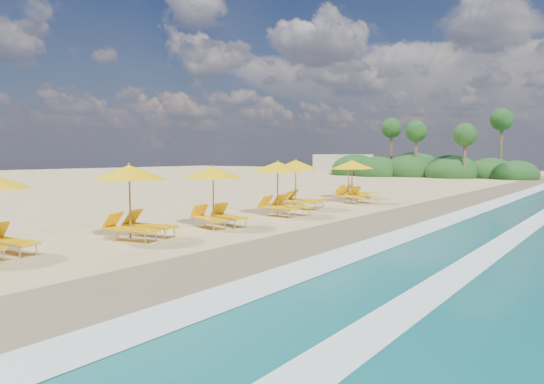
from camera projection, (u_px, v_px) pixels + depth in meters
The scene contains 11 objects.
ground at pixel (272, 222), 19.97m from camera, with size 160.00×160.00×0.00m, color #D3B67C.
wet_sand at pixel (365, 231), 17.64m from camera, with size 4.00×160.00×0.01m, color #897852.
surf_foam at pixel (442, 237), 16.07m from camera, with size 4.00×160.00×0.01m.
station_2 at pixel (134, 196), 15.92m from camera, with size 2.88×2.75×2.41m.
station_3 at pixel (216, 192), 18.62m from camera, with size 2.90×2.82×2.30m.
station_4 at pixel (281, 184), 22.18m from camera, with size 2.78×2.61×2.45m.
station_5 at pixel (299, 181), 25.06m from camera, with size 3.07×2.96×2.48m.
station_6 at pixel (354, 178), 28.11m from camera, with size 3.19×3.16×2.44m.
station_7 at pixel (351, 177), 31.01m from camera, with size 2.67×2.52×2.31m.
treeline at pixel (420, 169), 62.56m from camera, with size 25.80×8.80×9.74m.
beach_building at pixel (343, 164), 71.56m from camera, with size 7.00×5.00×2.80m, color beige.
Camera 1 is at (11.56, -16.11, 2.64)m, focal length 33.27 mm.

